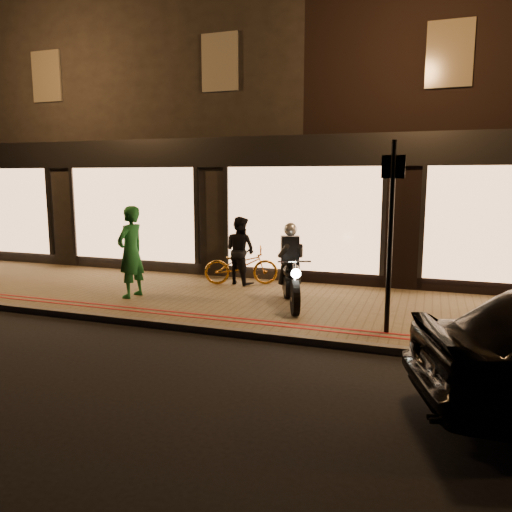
{
  "coord_description": "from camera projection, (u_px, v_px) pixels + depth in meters",
  "views": [
    {
      "loc": [
        2.83,
        -7.21,
        2.57
      ],
      "look_at": [
        -0.24,
        1.5,
        1.1
      ],
      "focal_mm": 35.0,
      "sensor_mm": 36.0,
      "label": 1
    }
  ],
  "objects": [
    {
      "name": "building_row",
      "position": [
        342.0,
        123.0,
        15.75
      ],
      "size": [
        48.0,
        10.11,
        8.5
      ],
      "color": "black",
      "rests_on": "ground"
    },
    {
      "name": "person_green",
      "position": [
        131.0,
        252.0,
        10.15
      ],
      "size": [
        0.53,
        0.74,
        1.87
      ],
      "primitive_type": "imported",
      "rotation": [
        0.0,
        0.0,
        -1.7
      ],
      "color": "#1B652D",
      "rests_on": "sidewalk"
    },
    {
      "name": "bicycle_gold",
      "position": [
        241.0,
        265.0,
        11.43
      ],
      "size": [
        1.77,
        1.15,
        0.88
      ],
      "primitive_type": "imported",
      "rotation": [
        0.0,
        0.0,
        1.94
      ],
      "color": "orange",
      "rests_on": "sidewalk"
    },
    {
      "name": "sign_post",
      "position": [
        391.0,
        227.0,
        7.69
      ],
      "size": [
        0.35,
        0.08,
        3.0
      ],
      "rotation": [
        0.0,
        0.0,
        -0.01
      ],
      "color": "black",
      "rests_on": "sidewalk"
    },
    {
      "name": "person_dark",
      "position": [
        240.0,
        250.0,
        11.44
      ],
      "size": [
        0.92,
        0.83,
        1.56
      ],
      "primitive_type": "imported",
      "rotation": [
        0.0,
        0.0,
        2.76
      ],
      "color": "black",
      "rests_on": "sidewalk"
    },
    {
      "name": "red_kerb_lines",
      "position": [
        251.0,
        321.0,
        8.54
      ],
      "size": [
        50.0,
        0.26,
        0.01
      ],
      "color": "#9B0F0E",
      "rests_on": "sidewalk"
    },
    {
      "name": "ground",
      "position": [
        239.0,
        338.0,
        8.05
      ],
      "size": [
        90.0,
        90.0,
        0.0
      ],
      "primitive_type": "plane",
      "color": "black",
      "rests_on": "ground"
    },
    {
      "name": "kerb_stone",
      "position": [
        240.0,
        333.0,
        8.08
      ],
      "size": [
        50.0,
        0.14,
        0.12
      ],
      "primitive_type": "cube",
      "color": "#59544C",
      "rests_on": "ground"
    },
    {
      "name": "motorcycle",
      "position": [
        291.0,
        274.0,
        9.51
      ],
      "size": [
        0.89,
        1.84,
        1.59
      ],
      "rotation": [
        0.0,
        0.0,
        0.38
      ],
      "color": "black",
      "rests_on": "sidewalk"
    },
    {
      "name": "sidewalk",
      "position": [
        276.0,
        305.0,
        9.9
      ],
      "size": [
        50.0,
        4.0,
        0.12
      ],
      "primitive_type": "cube",
      "color": "brown",
      "rests_on": "ground"
    }
  ]
}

